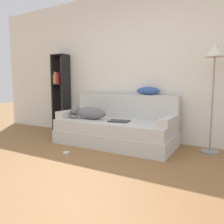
# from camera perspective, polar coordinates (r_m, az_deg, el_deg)

# --- Properties ---
(ground_plane) EXTENTS (20.00, 20.00, 0.00)m
(ground_plane) POSITION_cam_1_polar(r_m,az_deg,el_deg) (2.30, -16.72, -18.89)
(ground_plane) COLOR olive
(wall_back) EXTENTS (7.10, 0.06, 2.70)m
(wall_back) POSITION_cam_1_polar(r_m,az_deg,el_deg) (4.06, 7.43, 11.97)
(wall_back) COLOR silver
(wall_back) RESTS_ON ground_plane
(couch) EXTENTS (1.97, 0.92, 0.41)m
(couch) POSITION_cam_1_polar(r_m,az_deg,el_deg) (3.70, 0.73, -5.37)
(couch) COLOR silver
(couch) RESTS_ON ground_plane
(couch_backrest) EXTENTS (1.93, 0.15, 0.42)m
(couch_backrest) POSITION_cam_1_polar(r_m,az_deg,el_deg) (3.97, 3.41, 1.57)
(couch_backrest) COLOR silver
(couch_backrest) RESTS_ON couch
(couch_arm_left) EXTENTS (0.15, 0.73, 0.13)m
(couch_arm_left) POSITION_cam_1_polar(r_m,az_deg,el_deg) (4.15, -10.42, -0.33)
(couch_arm_left) COLOR silver
(couch_arm_left) RESTS_ON couch
(couch_arm_right) EXTENTS (0.15, 0.73, 0.13)m
(couch_arm_right) POSITION_cam_1_polar(r_m,az_deg,el_deg) (3.31, 14.69, -2.26)
(couch_arm_right) COLOR silver
(couch_arm_right) RESTS_ON couch
(dog) EXTENTS (0.71, 0.24, 0.24)m
(dog) POSITION_cam_1_polar(r_m,az_deg,el_deg) (3.82, -6.29, -0.16)
(dog) COLOR slate
(dog) RESTS_ON couch
(laptop) EXTENTS (0.36, 0.29, 0.02)m
(laptop) POSITION_cam_1_polar(r_m,az_deg,el_deg) (3.53, 1.85, -2.38)
(laptop) COLOR #2D2D30
(laptop) RESTS_ON couch
(throw_pillow) EXTENTS (0.41, 0.18, 0.14)m
(throw_pillow) POSITION_cam_1_polar(r_m,az_deg,el_deg) (3.81, 9.40, 5.46)
(throw_pillow) COLOR #335199
(throw_pillow) RESTS_ON couch_backrest
(bookshelf) EXTENTS (0.32, 0.26, 1.64)m
(bookshelf) POSITION_cam_1_polar(r_m,az_deg,el_deg) (4.83, -13.26, 5.82)
(bookshelf) COLOR black
(bookshelf) RESTS_ON ground_plane
(floor_lamp) EXTENTS (0.27, 0.27, 1.58)m
(floor_lamp) POSITION_cam_1_polar(r_m,az_deg,el_deg) (3.49, 25.21, 11.48)
(floor_lamp) COLOR gray
(floor_lamp) RESTS_ON ground_plane
(power_adapter) EXTENTS (0.07, 0.07, 0.03)m
(power_adapter) POSITION_cam_1_polar(r_m,az_deg,el_deg) (3.31, -11.91, -10.38)
(power_adapter) COLOR silver
(power_adapter) RESTS_ON ground_plane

